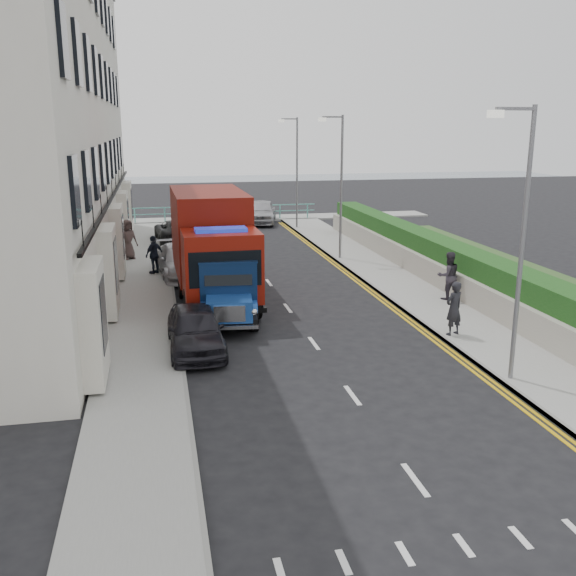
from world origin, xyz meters
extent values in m
plane|color=black|center=(0.00, 0.00, 0.00)|extent=(120.00, 120.00, 0.00)
cube|color=gray|center=(-5.20, 9.00, 0.06)|extent=(2.40, 38.00, 0.12)
cube|color=gray|center=(5.30, 9.00, 0.06)|extent=(2.60, 38.00, 0.12)
cube|color=gray|center=(0.00, 29.00, 0.06)|extent=(30.00, 2.50, 0.12)
plane|color=slate|center=(0.00, 60.00, 0.00)|extent=(120.00, 120.00, 0.00)
cube|color=silver|center=(-9.50, 13.00, 7.00)|extent=(6.00, 30.00, 14.00)
cube|color=black|center=(-6.35, 13.00, 3.60)|extent=(0.12, 28.00, 0.10)
cube|color=#B2AD9E|center=(6.60, 9.00, 0.55)|extent=(0.30, 28.00, 1.00)
cube|color=#174415|center=(7.30, 9.00, 0.95)|extent=(1.20, 28.00, 1.70)
cube|color=#59B2A5|center=(0.00, 28.20, 1.08)|extent=(13.00, 0.08, 0.06)
cube|color=#59B2A5|center=(0.00, 28.20, 0.65)|extent=(13.00, 0.06, 0.05)
cylinder|color=slate|center=(4.30, -2.00, 3.50)|extent=(0.12, 0.12, 7.00)
cube|color=slate|center=(3.80, -2.00, 6.90)|extent=(1.00, 0.08, 0.08)
cube|color=beige|center=(3.30, -2.00, 6.78)|extent=(0.35, 0.18, 0.18)
cylinder|color=slate|center=(4.30, 14.00, 3.50)|extent=(0.12, 0.12, 7.00)
cube|color=slate|center=(3.80, 14.00, 6.90)|extent=(1.00, 0.08, 0.08)
cube|color=beige|center=(3.30, 14.00, 6.78)|extent=(0.35, 0.18, 0.18)
cylinder|color=slate|center=(4.30, 24.00, 3.50)|extent=(0.12, 0.12, 7.00)
cube|color=slate|center=(3.80, 24.00, 6.90)|extent=(1.00, 0.08, 0.08)
cube|color=beige|center=(3.30, 24.00, 6.78)|extent=(0.35, 0.18, 0.18)
cylinder|color=black|center=(-3.22, 3.78, 0.44)|extent=(0.33, 0.91, 0.89)
cylinder|color=black|center=(-1.60, 3.62, 0.44)|extent=(0.33, 0.91, 0.89)
cylinder|color=black|center=(-2.96, 6.36, 0.44)|extent=(0.33, 0.91, 0.89)
cylinder|color=black|center=(-1.34, 6.20, 0.44)|extent=(0.33, 0.91, 0.89)
cube|color=black|center=(-2.28, 4.99, 0.57)|extent=(2.19, 4.60, 0.17)
cube|color=#1B4595|center=(-2.45, 3.28, 0.91)|extent=(1.55, 1.34, 0.67)
cube|color=silver|center=(-2.51, 2.67, 0.91)|extent=(0.98, 0.17, 0.51)
cube|color=#0C1F43|center=(-2.34, 4.34, 1.44)|extent=(1.95, 1.29, 1.62)
cube|color=black|center=(-2.17, 6.09, 0.79)|extent=(2.19, 2.77, 0.11)
cylinder|color=black|center=(-3.61, 4.94, 0.59)|extent=(0.36, 1.18, 1.18)
cylinder|color=black|center=(-1.37, 4.98, 0.59)|extent=(0.36, 1.18, 1.18)
cylinder|color=black|center=(-3.68, 8.25, 0.59)|extent=(0.36, 1.18, 1.18)
cylinder|color=black|center=(-1.43, 8.30, 0.59)|extent=(0.36, 1.18, 1.18)
cylinder|color=black|center=(-3.72, 10.61, 0.59)|extent=(0.36, 1.18, 1.18)
cylinder|color=black|center=(-1.47, 10.65, 0.59)|extent=(0.36, 1.18, 1.18)
cube|color=black|center=(-2.54, 7.74, 0.80)|extent=(2.60, 7.53, 0.27)
cube|color=maroon|center=(-2.49, 4.96, 1.92)|extent=(2.60, 2.08, 2.35)
cube|color=black|center=(-2.47, 3.98, 2.03)|extent=(2.35, 0.13, 1.18)
cube|color=maroon|center=(-2.56, 8.92, 2.46)|extent=(2.78, 5.61, 3.21)
imported|color=black|center=(-3.60, 2.07, 0.68)|extent=(1.64, 3.99, 1.36)
imported|color=#4F62A9|center=(-2.60, 8.91, 0.76)|extent=(1.64, 4.60, 1.51)
imported|color=#B6B6BB|center=(-3.60, 12.00, 0.69)|extent=(2.43, 4.92, 1.38)
imported|color=black|center=(-3.50, 20.68, 0.66)|extent=(2.58, 4.89, 1.31)
imported|color=#ACABB0|center=(2.46, 26.93, 0.80)|extent=(2.85, 4.97, 1.59)
imported|color=black|center=(4.40, 1.62, 0.98)|extent=(0.73, 0.61, 1.72)
imported|color=#322D37|center=(6.10, 5.62, 1.03)|extent=(0.92, 0.73, 1.82)
imported|color=black|center=(-4.74, 12.30, 0.97)|extent=(1.00, 0.99, 1.69)
imported|color=#3D2E2C|center=(-6.00, 15.79, 1.09)|extent=(1.13, 1.01, 1.95)
camera|label=1|loc=(-4.56, -16.16, 6.53)|focal=40.00mm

